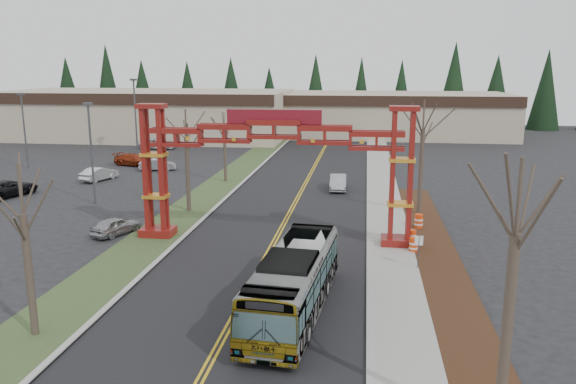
% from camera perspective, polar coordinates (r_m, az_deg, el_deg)
% --- Properties ---
extents(road, '(12.00, 110.00, 0.02)m').
position_cam_1_polar(road, '(43.70, 0.11, -2.26)').
color(road, black).
rests_on(road, ground).
extents(lane_line_left, '(0.12, 100.00, 0.01)m').
position_cam_1_polar(lane_line_left, '(43.71, -0.05, -2.24)').
color(lane_line_left, gold).
rests_on(lane_line_left, road).
extents(lane_line_right, '(0.12, 100.00, 0.01)m').
position_cam_1_polar(lane_line_right, '(43.68, 0.26, -2.25)').
color(lane_line_right, gold).
rests_on(lane_line_right, road).
extents(curb_right, '(0.30, 110.00, 0.15)m').
position_cam_1_polar(curb_right, '(43.31, 8.20, -2.44)').
color(curb_right, '#A0A09B').
rests_on(curb_right, ground).
extents(sidewalk_right, '(2.60, 110.00, 0.14)m').
position_cam_1_polar(sidewalk_right, '(43.35, 10.12, -2.49)').
color(sidewalk_right, gray).
rests_on(sidewalk_right, ground).
extents(landscape_strip, '(2.60, 50.00, 0.12)m').
position_cam_1_polar(landscape_strip, '(29.41, 16.32, -10.18)').
color(landscape_strip, '#311F10').
rests_on(landscape_strip, ground).
extents(grass_median, '(4.00, 110.00, 0.08)m').
position_cam_1_polar(grass_median, '(45.43, -9.95, -1.84)').
color(grass_median, '#364623').
rests_on(grass_median, ground).
extents(curb_left, '(0.30, 110.00, 0.15)m').
position_cam_1_polar(curb_left, '(44.90, -7.70, -1.89)').
color(curb_left, '#A0A09B').
rests_on(curb_left, ground).
extents(gateway_arch, '(18.20, 1.60, 8.90)m').
position_cam_1_polar(gateway_arch, '(35.70, -1.41, 4.18)').
color(gateway_arch, maroon).
rests_on(gateway_arch, ground).
extents(retail_building_west, '(46.00, 22.30, 7.50)m').
position_cam_1_polar(retail_building_west, '(96.01, -14.12, 7.73)').
color(retail_building_west, '#B8A68D').
rests_on(retail_building_west, ground).
extents(retail_building_east, '(38.00, 20.30, 7.00)m').
position_cam_1_polar(retail_building_east, '(97.22, 10.47, 7.80)').
color(retail_building_east, '#B8A68D').
rests_on(retail_building_east, ground).
extents(conifer_treeline, '(116.10, 5.60, 13.00)m').
position_cam_1_polar(conifer_treeline, '(109.10, 5.07, 10.01)').
color(conifer_treeline, black).
rests_on(conifer_treeline, ground).
extents(transit_bus, '(3.51, 11.17, 3.06)m').
position_cam_1_polar(transit_bus, '(26.15, 0.63, -9.08)').
color(transit_bus, '#9B9CA2').
rests_on(transit_bus, ground).
extents(silver_sedan, '(1.63, 4.32, 1.41)m').
position_cam_1_polar(silver_sedan, '(52.52, 5.11, 0.99)').
color(silver_sedan, '#A5A8AD').
rests_on(silver_sedan, ground).
extents(parked_car_near_a, '(2.72, 3.91, 1.24)m').
position_cam_1_polar(parked_car_near_a, '(40.07, -17.12, -3.30)').
color(parked_car_near_a, '#989CA0').
rests_on(parked_car_near_a, ground).
extents(parked_car_near_b, '(2.64, 4.44, 1.38)m').
position_cam_1_polar(parked_car_near_b, '(59.75, -18.63, 1.77)').
color(parked_car_near_b, silver).
rests_on(parked_car_near_b, ground).
extents(parked_car_near_c, '(3.82, 5.73, 1.46)m').
position_cam_1_polar(parked_car_near_c, '(55.53, -26.53, 0.36)').
color(parked_car_near_c, black).
rests_on(parked_car_near_c, ground).
extents(parked_car_mid_a, '(5.20, 3.25, 1.41)m').
position_cam_1_polar(parked_car_mid_a, '(67.73, -15.41, 3.19)').
color(parked_car_mid_a, maroon).
rests_on(parked_car_mid_a, ground).
extents(parked_car_far_a, '(4.21, 2.45, 1.31)m').
position_cam_1_polar(parked_car_far_a, '(63.89, -13.13, 2.73)').
color(parked_car_far_a, '#96989D').
rests_on(parked_car_far_a, ground).
extents(parked_car_far_b, '(5.24, 2.62, 1.43)m').
position_cam_1_polar(parked_car_far_b, '(81.07, -13.12, 4.79)').
color(parked_car_far_b, white).
rests_on(parked_car_far_b, ground).
extents(bare_tree_median_near, '(3.20, 3.20, 7.44)m').
position_cam_1_polar(bare_tree_median_near, '(25.23, -25.33, -2.14)').
color(bare_tree_median_near, '#382D26').
rests_on(bare_tree_median_near, ground).
extents(bare_tree_median_mid, '(3.38, 3.38, 8.08)m').
position_cam_1_polar(bare_tree_median_mid, '(44.22, -10.29, 5.37)').
color(bare_tree_median_mid, '#382D26').
rests_on(bare_tree_median_mid, ground).
extents(bare_tree_median_far, '(2.97, 2.97, 6.90)m').
position_cam_1_polar(bare_tree_median_far, '(55.63, -6.48, 5.99)').
color(bare_tree_median_far, '#382D26').
rests_on(bare_tree_median_far, ground).
extents(bare_tree_right_near, '(3.28, 3.28, 8.76)m').
position_cam_1_polar(bare_tree_right_near, '(17.14, 22.12, -4.04)').
color(bare_tree_right_near, '#382D26').
rests_on(bare_tree_right_near, ground).
extents(bare_tree_right_far, '(3.38, 3.38, 8.85)m').
position_cam_1_polar(bare_tree_right_far, '(43.65, 13.55, 6.13)').
color(bare_tree_right_far, '#382D26').
rests_on(bare_tree_right_far, ground).
extents(light_pole_near, '(0.73, 0.36, 8.40)m').
position_cam_1_polar(light_pole_near, '(48.93, -19.38, 4.42)').
color(light_pole_near, '#3F3F44').
rests_on(light_pole_near, ground).
extents(light_pole_mid, '(0.73, 0.37, 8.46)m').
position_cam_1_polar(light_pole_mid, '(69.61, -25.25, 6.17)').
color(light_pole_mid, '#3F3F44').
rests_on(light_pole_mid, ground).
extents(light_pole_far, '(0.85, 0.42, 9.76)m').
position_cam_1_polar(light_pole_far, '(77.48, -15.27, 8.00)').
color(light_pole_far, '#3F3F44').
rests_on(light_pole_far, ground).
extents(street_sign, '(0.46, 0.05, 2.01)m').
position_cam_1_polar(street_sign, '(32.28, 13.14, -5.33)').
color(street_sign, '#3F3F44').
rests_on(street_sign, ground).
extents(barrel_south, '(0.53, 0.53, 0.98)m').
position_cam_1_polar(barrel_south, '(35.43, 12.62, -5.32)').
color(barrel_south, '#DE3D0C').
rests_on(barrel_south, ground).
extents(barrel_mid, '(0.52, 0.52, 0.97)m').
position_cam_1_polar(barrel_mid, '(37.11, 12.48, -4.50)').
color(barrel_mid, '#DE3D0C').
rests_on(barrel_mid, ground).
extents(barrel_north, '(0.59, 0.59, 1.09)m').
position_cam_1_polar(barrel_north, '(40.63, 13.13, -2.96)').
color(barrel_north, '#DE3D0C').
rests_on(barrel_north, ground).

